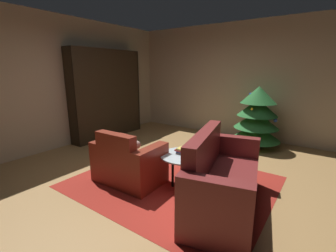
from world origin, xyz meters
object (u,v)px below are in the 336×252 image
couch_red (222,182)px  coffee_table (185,158)px  bookshelf_unit (111,96)px  armchair_red (128,163)px  book_stack_on_table (183,151)px  decorated_tree (257,117)px  bottle_on_table (195,146)px

couch_red → coffee_table: (-0.68, 0.24, 0.09)m
bookshelf_unit → armchair_red: bookshelf_unit is taller
couch_red → armchair_red: bearing=-172.7°
coffee_table → book_stack_on_table: (-0.05, 0.02, 0.09)m
couch_red → decorated_tree: (-0.31, 2.63, 0.34)m
decorated_tree → bookshelf_unit: bearing=-160.1°
armchair_red → bottle_on_table: armchair_red is taller
book_stack_on_table → bottle_on_table: bearing=55.3°
couch_red → book_stack_on_table: size_ratio=8.03×
bookshelf_unit → decorated_tree: size_ratio=1.61×
bottle_on_table → couch_red: bearing=-35.1°
armchair_red → couch_red: 1.43m
armchair_red → couch_red: (1.42, 0.18, 0.03)m
coffee_table → decorated_tree: 2.42m
bookshelf_unit → coffee_table: size_ratio=2.97×
armchair_red → decorated_tree: bearing=68.5°
decorated_tree → coffee_table: bearing=-98.8°
bookshelf_unit → couch_red: size_ratio=1.22×
book_stack_on_table → bottle_on_table: bottle_on_table is taller
armchair_red → coffee_table: 0.86m
coffee_table → decorated_tree: decorated_tree is taller
bookshelf_unit → coffee_table: bookshelf_unit is taller
bookshelf_unit → coffee_table: 3.20m
bookshelf_unit → bottle_on_table: bearing=-18.9°
coffee_table → book_stack_on_table: 0.10m
coffee_table → bottle_on_table: (0.07, 0.19, 0.14)m
decorated_tree → bottle_on_table: bearing=-97.8°
couch_red → coffee_table: size_ratio=2.44×
armchair_red → bookshelf_unit: bearing=143.1°
couch_red → bottle_on_table: (-0.61, 0.43, 0.23)m
bookshelf_unit → book_stack_on_table: bookshelf_unit is taller
armchair_red → book_stack_on_table: size_ratio=4.65×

